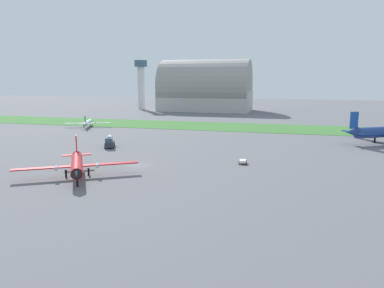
{
  "coord_description": "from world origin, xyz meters",
  "views": [
    {
      "loc": [
        33.78,
        -76.33,
        19.48
      ],
      "look_at": [
        8.9,
        14.07,
        3.0
      ],
      "focal_mm": 34.66,
      "sensor_mm": 36.0,
      "label": 1
    }
  ],
  "objects_px": {
    "airplane_taxiing_turboprop": "(88,122)",
    "fuel_truck_near_gate": "(110,142)",
    "airplane_parked_jet_far": "(384,132)",
    "control_tower": "(141,80)",
    "baggage_cart_midfield": "(243,161)",
    "airplane_foreground_turboprop": "(77,164)"
  },
  "relations": [
    {
      "from": "airplane_taxiing_turboprop",
      "to": "fuel_truck_near_gate",
      "type": "distance_m",
      "value": 48.98
    },
    {
      "from": "airplane_parked_jet_far",
      "to": "control_tower",
      "type": "distance_m",
      "value": 157.9
    },
    {
      "from": "airplane_taxiing_turboprop",
      "to": "control_tower",
      "type": "bearing_deg",
      "value": -12.89
    },
    {
      "from": "airplane_taxiing_turboprop",
      "to": "fuel_truck_near_gate",
      "type": "height_order",
      "value": "airplane_taxiing_turboprop"
    },
    {
      "from": "fuel_truck_near_gate",
      "to": "baggage_cart_midfield",
      "type": "distance_m",
      "value": 41.54
    },
    {
      "from": "airplane_taxiing_turboprop",
      "to": "airplane_foreground_turboprop",
      "type": "relative_size",
      "value": 0.81
    },
    {
      "from": "control_tower",
      "to": "airplane_foreground_turboprop",
      "type": "bearing_deg",
      "value": -71.4
    },
    {
      "from": "fuel_truck_near_gate",
      "to": "control_tower",
      "type": "distance_m",
      "value": 135.27
    },
    {
      "from": "airplane_parked_jet_far",
      "to": "airplane_foreground_turboprop",
      "type": "height_order",
      "value": "airplane_parked_jet_far"
    },
    {
      "from": "baggage_cart_midfield",
      "to": "airplane_parked_jet_far",
      "type": "bearing_deg",
      "value": 130.59
    },
    {
      "from": "airplane_foreground_turboprop",
      "to": "control_tower",
      "type": "relative_size",
      "value": 0.69
    },
    {
      "from": "airplane_parked_jet_far",
      "to": "baggage_cart_midfield",
      "type": "xyz_separation_m",
      "value": [
        -37.7,
        -38.24,
        -3.06
      ]
    },
    {
      "from": "fuel_truck_near_gate",
      "to": "baggage_cart_midfield",
      "type": "bearing_deg",
      "value": 51.26
    },
    {
      "from": "airplane_parked_jet_far",
      "to": "baggage_cart_midfield",
      "type": "bearing_deg",
      "value": -166.42
    },
    {
      "from": "airplane_parked_jet_far",
      "to": "fuel_truck_near_gate",
      "type": "relative_size",
      "value": 3.66
    },
    {
      "from": "airplane_parked_jet_far",
      "to": "airplane_taxiing_turboprop",
      "type": "distance_m",
      "value": 108.44
    },
    {
      "from": "airplane_parked_jet_far",
      "to": "airplane_foreground_turboprop",
      "type": "distance_m",
      "value": 90.15
    },
    {
      "from": "control_tower",
      "to": "airplane_parked_jet_far",
      "type": "bearing_deg",
      "value": -39.33
    },
    {
      "from": "airplane_parked_jet_far",
      "to": "baggage_cart_midfield",
      "type": "height_order",
      "value": "airplane_parked_jet_far"
    },
    {
      "from": "airplane_foreground_turboprop",
      "to": "fuel_truck_near_gate",
      "type": "height_order",
      "value": "airplane_foreground_turboprop"
    },
    {
      "from": "baggage_cart_midfield",
      "to": "airplane_foreground_turboprop",
      "type": "bearing_deg",
      "value": -60.75
    },
    {
      "from": "airplane_parked_jet_far",
      "to": "baggage_cart_midfield",
      "type": "relative_size",
      "value": 10.05
    }
  ]
}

